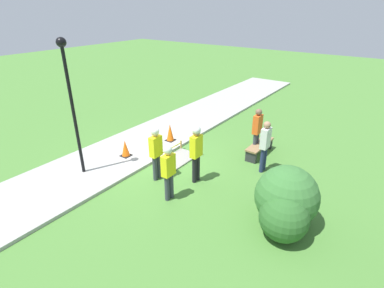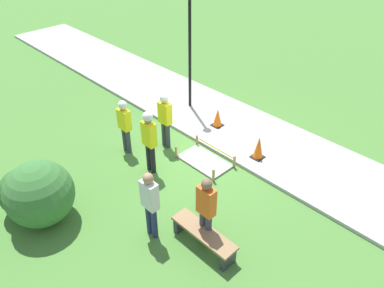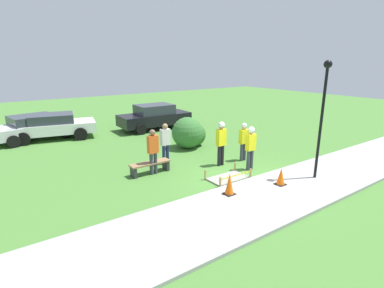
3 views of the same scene
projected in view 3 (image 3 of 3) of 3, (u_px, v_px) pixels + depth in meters
ground_plane at (247, 181)px, 11.05m from camera, size 60.00×60.00×0.00m
sidewalk at (279, 193)px, 9.90m from camera, size 28.00×2.88×0.10m
wet_concrete_patch at (228, 178)px, 11.22m from camera, size 1.54×0.91×0.39m
traffic_cone_near_patch at (229, 184)px, 9.64m from camera, size 0.34×0.34×0.71m
traffic_cone_far_patch at (281, 176)px, 10.41m from camera, size 0.34×0.34×0.61m
park_bench at (150, 166)px, 11.71m from camera, size 1.62×0.44×0.46m
worker_supervisor at (251, 144)px, 11.91m from camera, size 0.40×0.26×1.79m
worker_assistant at (221, 139)px, 12.40m from camera, size 0.40×0.27×1.89m
worker_trainee at (244, 139)px, 13.06m from camera, size 0.40×0.25×1.70m
bystander_in_orange_shirt at (153, 149)px, 11.46m from camera, size 0.40×0.23×1.79m
bystander_in_gray_shirt at (165, 141)px, 12.57m from camera, size 0.40×0.23×1.78m
lamppost_near at (323, 104)px, 10.40m from camera, size 0.28×0.28×4.21m
parked_car_black at (155, 117)px, 19.25m from camera, size 4.57×2.21×1.58m
parked_car_silver at (33, 127)px, 16.69m from camera, size 4.69×2.82×1.37m
parked_car_white at (52, 126)px, 16.82m from camera, size 4.87×2.86×1.42m
shrub_rounded_near at (195, 135)px, 15.51m from camera, size 1.17×1.17×1.17m
shrub_rounded_mid at (187, 133)px, 15.02m from camera, size 1.58×1.58×1.58m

